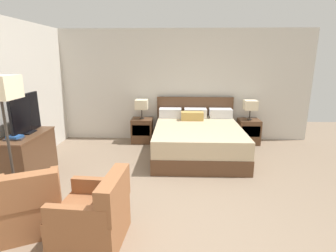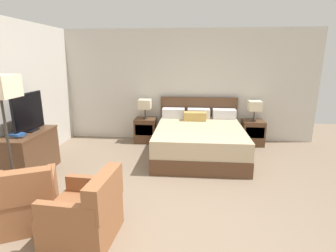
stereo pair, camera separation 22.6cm
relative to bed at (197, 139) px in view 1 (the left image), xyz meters
The scene contains 15 objects.
ground_plane 2.75m from the bed, 101.11° to the right, with size 11.08×11.08×0.00m, color #84705B.
wall_back 1.50m from the bed, 116.80° to the left, with size 6.32×0.06×2.53m, color beige.
wall_left 3.45m from the bed, 159.98° to the right, with size 0.06×5.49×2.53m, color beige.
bed is the anchor object (origin of this frame).
nightstand_left 1.42m from the bed, 148.67° to the left, with size 0.47×0.42×0.55m.
nightstand_right 1.42m from the bed, 31.30° to the left, with size 0.47×0.42×0.55m.
table_lamp_left 1.53m from the bed, 148.62° to the left, with size 0.27×0.27×0.44m.
table_lamp_right 1.53m from the bed, 31.35° to the left, with size 0.27×0.27×0.44m.
dresser 3.05m from the bed, 157.62° to the right, with size 0.48×1.04×0.72m.
tv 3.10m from the bed, 159.19° to the right, with size 0.18×0.78×0.63m.
book_red_cover 3.19m from the bed, 153.34° to the right, with size 0.26×0.17×0.03m, color #383333.
book_blue_cover 3.19m from the bed, 153.26° to the right, with size 0.20×0.15×0.03m, color #234C8E.
armchair_by_window 3.24m from the bed, 129.68° to the right, with size 0.91×0.91×0.76m.
armchair_companion 2.95m from the bed, 115.37° to the right, with size 0.74×0.73×0.76m.
floor_lamp 3.43m from the bed, 139.77° to the right, with size 0.36×0.36×1.71m.
Camera 1 is at (0.12, -2.37, 1.91)m, focal length 28.00 mm.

